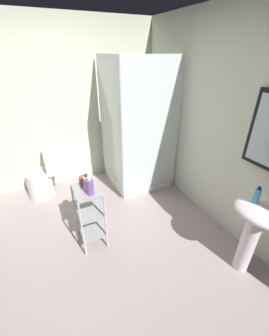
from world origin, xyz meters
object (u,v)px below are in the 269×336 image
Objects in this scene: storage_cart at (89,212)px; hand_soap_bottle at (257,196)px; toilet at (43,178)px; rinse_cup at (83,181)px; lotion_bottle_white at (87,183)px; shower_stall at (135,159)px; conditioner_bottle_purple at (90,187)px; pedestal_sink at (254,226)px.

hand_soap_bottle is (0.97, 1.33, 0.45)m from storage_cart.
toilet is 1.28m from rinse_cup.
hand_soap_bottle is 1.63m from lotion_bottle_white.
shower_stall is 10.49× the size of lotion_bottle_white.
toilet is 3.81× the size of conditioner_bottle_purple.
conditioner_bottle_purple is at bearing -123.79° from hand_soap_bottle.
conditioner_bottle_purple is (1.33, 0.44, 0.51)m from toilet.
hand_soap_bottle reaches higher than toilet.
conditioner_bottle_purple is at bearing 6.12° from lotion_bottle_white.
storage_cart is at bearing -166.74° from conditioner_bottle_purple.
pedestal_sink is 1.77m from rinse_cup.
conditioner_bottle_purple reaches higher than toilet.
hand_soap_bottle is at bearing 50.92° from rinse_cup.
hand_soap_bottle is 1.57m from conditioner_bottle_purple.
lotion_bottle_white reaches higher than toilet.
conditioner_bottle_purple is (0.09, 0.02, 0.39)m from storage_cart.
shower_stall is 1.41m from lotion_bottle_white.
pedestal_sink is 1.63m from conditioner_bottle_purple.
lotion_bottle_white is 1.92× the size of rinse_cup.
hand_soap_bottle is at bearing 56.21° from conditioner_bottle_purple.
lotion_bottle_white is (1.24, 0.43, 0.51)m from toilet.
shower_stall reaches higher than rinse_cup.
toilet is 2.87m from hand_soap_bottle.
storage_cart is 0.40m from conditioner_bottle_purple.
shower_stall is 11.84× the size of hand_soap_bottle.
shower_stall is at bearing 135.88° from conditioner_bottle_purple.
hand_soap_bottle is at bearing 53.99° from storage_cart.
rinse_cup is (-0.12, -0.01, -0.04)m from lotion_bottle_white.
rinse_cup reaches higher than pedestal_sink.
conditioner_bottle_purple reaches higher than rinse_cup.
conditioner_bottle_purple is (-0.87, -1.31, -0.06)m from hand_soap_bottle.
storage_cart is 0.37m from rinse_cup.
shower_stall is 1.47m from toilet.
storage_cart is at bearing 1.33° from rinse_cup.
lotion_bottle_white is at bearing -128.25° from pedestal_sink.
toilet is 7.63× the size of rinse_cup.
shower_stall is at bearing -170.51° from hand_soap_bottle.
conditioner_bottle_purple is 0.21m from rinse_cup.
hand_soap_bottle is 1.72m from rinse_cup.
lotion_bottle_white is (-0.96, -1.32, -0.06)m from hand_soap_bottle.
conditioner_bottle_purple is at bearing -44.12° from shower_stall.
storage_cart is 3.71× the size of conditioner_bottle_purple.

